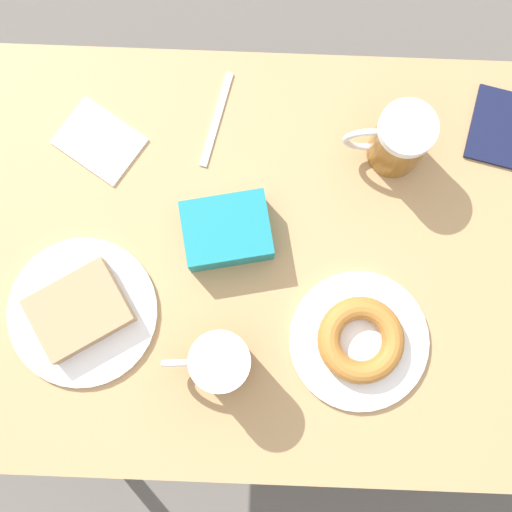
# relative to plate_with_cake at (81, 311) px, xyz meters

# --- Properties ---
(ground_plane) EXTENTS (8.00, 8.00, 0.00)m
(ground_plane) POSITION_rel_plate_with_cake_xyz_m (-0.10, 0.26, -0.79)
(ground_plane) COLOR #666059
(table) EXTENTS (0.68, 0.98, 0.77)m
(table) POSITION_rel_plate_with_cake_xyz_m (-0.10, 0.26, -0.09)
(table) COLOR tan
(table) RESTS_ON ground_plane
(plate_with_cake) EXTENTS (0.23, 0.23, 0.05)m
(plate_with_cake) POSITION_rel_plate_with_cake_xyz_m (0.00, 0.00, 0.00)
(plate_with_cake) COLOR white
(plate_with_cake) RESTS_ON table
(plate_with_donut) EXTENTS (0.21, 0.21, 0.04)m
(plate_with_donut) POSITION_rel_plate_with_cake_xyz_m (0.03, 0.43, 0.00)
(plate_with_donut) COLOR white
(plate_with_donut) RESTS_ON table
(beer_mug_left) EXTENTS (0.09, 0.13, 0.13)m
(beer_mug_left) POSITION_rel_plate_with_cake_xyz_m (-0.27, 0.47, 0.05)
(beer_mug_left) COLOR #8C5619
(beer_mug_left) RESTS_ON table
(beer_mug_center) EXTENTS (0.09, 0.13, 0.13)m
(beer_mug_center) POSITION_rel_plate_with_cake_xyz_m (0.07, 0.22, 0.05)
(beer_mug_center) COLOR #8C5619
(beer_mug_center) RESTS_ON table
(napkin_folded) EXTENTS (0.15, 0.16, 0.00)m
(napkin_folded) POSITION_rel_plate_with_cake_xyz_m (-0.28, 0.01, -0.01)
(napkin_folded) COLOR white
(napkin_folded) RESTS_ON table
(fork) EXTENTS (0.16, 0.05, 0.00)m
(fork) POSITION_rel_plate_with_cake_xyz_m (-0.32, 0.19, -0.01)
(fork) COLOR silver
(fork) RESTS_ON table
(passport_near_edge) EXTENTS (0.14, 0.11, 0.01)m
(passport_near_edge) POSITION_rel_plate_with_cake_xyz_m (-0.32, 0.65, -0.01)
(passport_near_edge) COLOR #141938
(passport_near_edge) RESTS_ON table
(blue_pouch) EXTENTS (0.13, 0.15, 0.06)m
(blue_pouch) POSITION_rel_plate_with_cake_xyz_m (-0.13, 0.22, 0.01)
(blue_pouch) COLOR teal
(blue_pouch) RESTS_ON table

